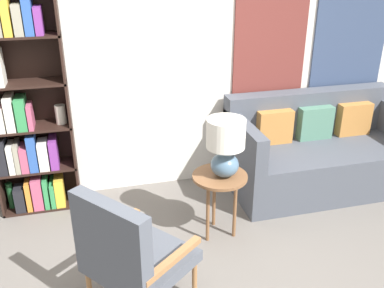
{
  "coord_description": "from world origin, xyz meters",
  "views": [
    {
      "loc": [
        -0.72,
        -1.93,
        2.24
      ],
      "look_at": [
        0.03,
        0.94,
        0.9
      ],
      "focal_mm": 40.0,
      "sensor_mm": 36.0,
      "label": 1
    }
  ],
  "objects_px": {
    "armchair": "(127,251)",
    "table_lamp": "(225,144)",
    "bookshelf": "(23,112)",
    "side_table": "(220,183)",
    "couch": "(318,153)"
  },
  "relations": [
    {
      "from": "armchair",
      "to": "table_lamp",
      "type": "relative_size",
      "value": 1.91
    },
    {
      "from": "armchair",
      "to": "bookshelf",
      "type": "bearing_deg",
      "value": 113.8
    },
    {
      "from": "table_lamp",
      "to": "side_table",
      "type": "bearing_deg",
      "value": 154.35
    },
    {
      "from": "couch",
      "to": "table_lamp",
      "type": "xyz_separation_m",
      "value": [
        -1.22,
        -0.6,
        0.51
      ]
    },
    {
      "from": "bookshelf",
      "to": "table_lamp",
      "type": "relative_size",
      "value": 4.13
    },
    {
      "from": "couch",
      "to": "armchair",
      "type": "bearing_deg",
      "value": -148.08
    },
    {
      "from": "armchair",
      "to": "couch",
      "type": "distance_m",
      "value": 2.48
    },
    {
      "from": "table_lamp",
      "to": "armchair",
      "type": "bearing_deg",
      "value": -141.15
    },
    {
      "from": "bookshelf",
      "to": "armchair",
      "type": "height_order",
      "value": "bookshelf"
    },
    {
      "from": "couch",
      "to": "table_lamp",
      "type": "height_order",
      "value": "table_lamp"
    },
    {
      "from": "armchair",
      "to": "side_table",
      "type": "height_order",
      "value": "armchair"
    },
    {
      "from": "couch",
      "to": "side_table",
      "type": "height_order",
      "value": "couch"
    },
    {
      "from": "bookshelf",
      "to": "side_table",
      "type": "xyz_separation_m",
      "value": [
        1.54,
        -0.85,
        -0.47
      ]
    },
    {
      "from": "bookshelf",
      "to": "couch",
      "type": "xyz_separation_m",
      "value": [
        2.8,
        -0.27,
        -0.61
      ]
    },
    {
      "from": "armchair",
      "to": "table_lamp",
      "type": "xyz_separation_m",
      "value": [
        0.88,
        0.71,
        0.34
      ]
    }
  ]
}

